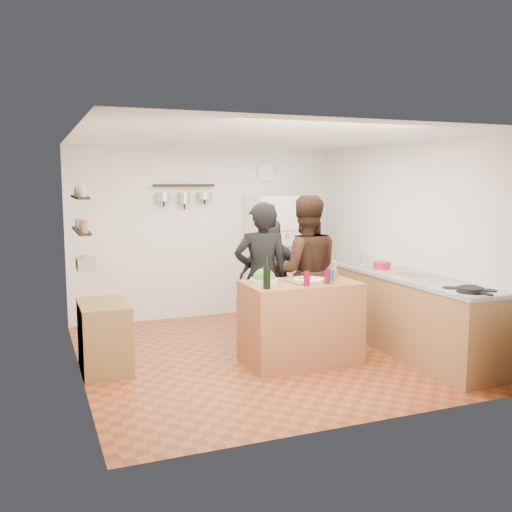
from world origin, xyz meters
name	(u,v)px	position (x,y,z in m)	size (l,w,h in m)	color
room_shell	(247,245)	(0.00, 0.39, 1.25)	(4.20, 4.20, 4.20)	brown
prep_island	(300,322)	(0.32, -0.43, 0.46)	(1.25, 0.72, 0.91)	#9A5C38
pizza_board	(308,281)	(0.40, -0.45, 0.92)	(0.42, 0.34, 0.02)	olive
pizza	(308,279)	(0.40, -0.45, 0.94)	(0.34, 0.34, 0.02)	beige
salad_bowl	(264,281)	(-0.10, -0.38, 0.94)	(0.30, 0.30, 0.06)	silver
wine_bottle	(267,277)	(-0.18, -0.65, 1.03)	(0.08, 0.08, 0.24)	black
wine_glass_near	(307,279)	(0.27, -0.67, 0.99)	(0.07, 0.07, 0.16)	#5F081F
wine_glass_far	(327,277)	(0.54, -0.63, 0.99)	(0.07, 0.07, 0.16)	#540720
pepper_mill	(335,271)	(0.77, -0.38, 0.99)	(0.05, 0.05, 0.17)	#97683F
salt_canister	(330,276)	(0.62, -0.55, 0.98)	(0.09, 0.09, 0.14)	navy
person_left	(262,278)	(0.07, 0.10, 0.89)	(0.65, 0.43, 1.78)	black
person_center	(305,272)	(0.64, 0.11, 0.92)	(0.90, 0.70, 1.85)	black
person_back	(274,279)	(0.44, 0.60, 0.77)	(0.90, 0.37, 1.53)	#2B2926
counter_run	(410,314)	(1.70, -0.55, 0.45)	(0.63, 2.63, 0.90)	#9E7042
stove_top	(469,290)	(1.70, -1.50, 0.91)	(0.60, 0.62, 0.02)	white
skillet	(470,290)	(1.60, -1.62, 0.95)	(0.26, 0.26, 0.05)	black
sink	(371,266)	(1.70, 0.30, 0.92)	(0.50, 0.80, 0.03)	silver
cutting_board	(410,276)	(1.70, -0.53, 0.91)	(0.30, 0.40, 0.02)	olive
red_bowl	(382,265)	(1.65, -0.02, 0.97)	(0.22, 0.22, 0.09)	red
fridge	(274,256)	(0.95, 1.75, 0.90)	(0.70, 0.68, 1.80)	white
wall_clock	(266,172)	(0.95, 2.08, 2.15)	(0.30, 0.30, 0.03)	silver
spice_shelf_lower	(81,231)	(-1.93, 0.20, 1.50)	(0.12, 1.00, 0.03)	black
spice_shelf_upper	(80,197)	(-1.93, 0.20, 1.85)	(0.12, 1.00, 0.03)	black
produce_basket	(85,264)	(-1.90, 0.20, 1.15)	(0.18, 0.35, 0.14)	silver
side_table	(104,336)	(-1.74, 0.13, 0.36)	(0.50, 0.80, 0.73)	olive
pot_rack	(184,185)	(-0.35, 2.00, 1.95)	(0.90, 0.04, 0.04)	black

